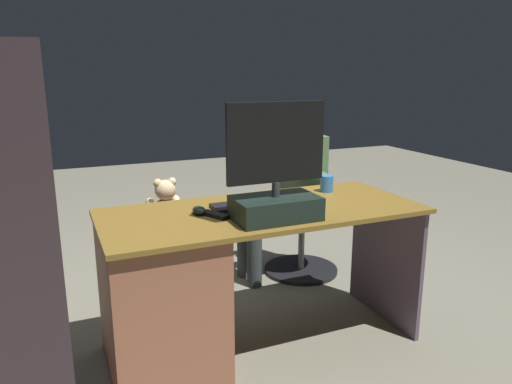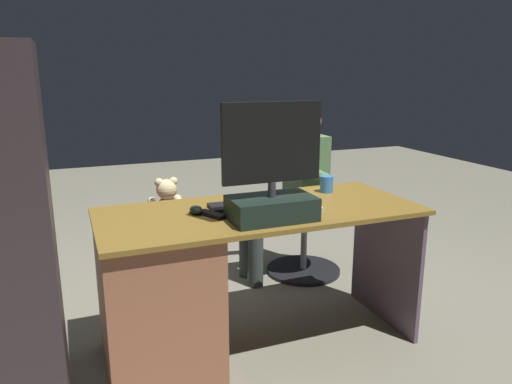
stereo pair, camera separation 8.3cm
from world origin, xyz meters
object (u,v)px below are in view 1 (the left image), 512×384
Objects in this scene: keyboard at (253,204)px; office_chair_teddy at (168,254)px; visitor_chair at (302,236)px; person at (291,177)px; cup at (327,184)px; monitor at (276,187)px; teddy_bear at (166,204)px; computer_mouse at (199,210)px; tv_remote at (215,215)px; desk at (182,289)px.

keyboard is 0.85× the size of office_chair_teddy.
person reaches higher than visitor_chair.
office_chair_teddy is at bearing -36.08° from cup.
monitor reaches higher than teddy_bear.
office_chair_teddy is (0.00, -0.71, -0.48)m from computer_mouse.
computer_mouse is 0.64× the size of tv_remote.
desk is 0.54m from keyboard.
computer_mouse is at bearing 4.29° from keyboard.
cup reaches higher than desk.
person is at bearing -179.45° from office_chair_teddy.
teddy_bear is at bearing -111.02° from tv_remote.
tv_remote is at bearing 44.38° from person.
monitor reaches higher than desk.
keyboard is at bearing 112.57° from teddy_bear.
person is at bearing 0.55° from visitor_chair.
cup is at bearing -167.02° from keyboard.
desk is 5.31× the size of teddy_bear.
teddy_bear is (-0.00, -0.01, 0.32)m from office_chair_teddy.
teddy_bear is (-0.11, -0.76, 0.21)m from desk.
desk is 3.74× the size of keyboard.
keyboard is 4.58× the size of cup.
keyboard is (-0.40, -0.07, 0.36)m from desk.
teddy_bear is (0.30, -0.94, -0.29)m from monitor.
computer_mouse is at bearing -36.50° from monitor.
computer_mouse is at bearing -158.43° from desk.
cup is at bearing 143.92° from office_chair_teddy.
teddy_bear is (0.78, -0.58, -0.18)m from cup.
desk is at bearing 21.57° from computer_mouse.
monitor is 1.26× the size of keyboard.
teddy_bear reaches higher than visitor_chair.
cup is at bearing 170.86° from tv_remote.
person is (-0.86, 0.00, 0.09)m from teddy_bear.
visitor_chair is at bearing -179.45° from person.
keyboard reaches higher than desk.
desk is 3.20× the size of office_chair_teddy.
computer_mouse is 1.29m from visitor_chair.
visitor_chair is at bearing -125.11° from monitor.
monitor is 0.39m from computer_mouse.
desk is 0.66m from monitor.
office_chair_teddy is at bearing -89.94° from computer_mouse.
desk is 17.11× the size of cup.
monitor is 1.02× the size of visitor_chair.
computer_mouse is at bearing 36.92° from visitor_chair.
tv_remote is 0.51× the size of teddy_bear.
keyboard is 0.90m from person.
tv_remote is (-0.17, 0.03, 0.35)m from desk.
tv_remote is at bearing 41.30° from visitor_chair.
tv_remote reaches higher than visitor_chair.
cup reaches higher than teddy_bear.
desk is 0.38m from computer_mouse.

